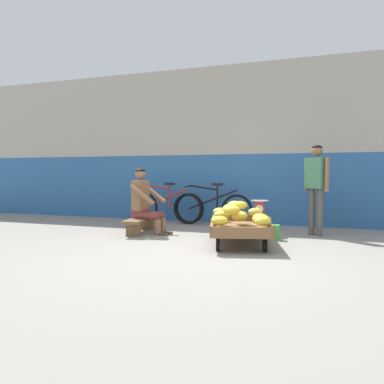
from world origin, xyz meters
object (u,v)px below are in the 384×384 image
object	(u,v)px
customer_adult	(316,179)
vendor_seated	(145,201)
weighing_scale	(260,208)
bicycle_near_left	(165,206)
shopping_bag	(274,232)
low_bench	(141,222)
bicycle_far_left	(212,208)
banana_cart	(240,228)
plastic_crate	(260,226)

from	to	relation	value
customer_adult	vendor_seated	bearing A→B (deg)	-166.14
weighing_scale	bicycle_near_left	world-z (taller)	bicycle_near_left
shopping_bag	weighing_scale	bearing A→B (deg)	122.44
low_bench	shopping_bag	xyz separation A→B (m)	(2.30, 0.07, -0.08)
bicycle_near_left	shopping_bag	size ratio (longest dim) A/B	6.91
customer_adult	weighing_scale	bearing A→B (deg)	-169.10
weighing_scale	bicycle_far_left	world-z (taller)	bicycle_far_left
banana_cart	shopping_bag	xyz separation A→B (m)	(0.44, 0.53, -0.12)
banana_cart	bicycle_far_left	bearing A→B (deg)	117.02
banana_cart	vendor_seated	bearing A→B (deg)	165.91
shopping_bag	bicycle_near_left	bearing A→B (deg)	152.21
weighing_scale	bicycle_far_left	bearing A→B (deg)	142.72
plastic_crate	customer_adult	world-z (taller)	customer_adult
customer_adult	shopping_bag	xyz separation A→B (m)	(-0.63, -0.62, -0.83)
vendor_seated	customer_adult	size ratio (longest dim) A/B	0.75
bicycle_near_left	customer_adult	size ratio (longest dim) A/B	1.08
low_bench	bicycle_far_left	bearing A→B (deg)	54.56
low_bench	bicycle_near_left	xyz separation A→B (m)	(-0.09, 1.33, 0.15)
low_bench	shopping_bag	world-z (taller)	low_bench
low_bench	bicycle_near_left	bearing A→B (deg)	93.79
bicycle_far_left	shopping_bag	bearing A→B (deg)	-42.96
low_bench	weighing_scale	distance (m)	2.10
weighing_scale	bicycle_far_left	distance (m)	1.35
banana_cart	low_bench	world-z (taller)	banana_cart
low_bench	bicycle_near_left	size ratio (longest dim) A/B	0.68
low_bench	weighing_scale	bearing A→B (deg)	14.38
banana_cart	shopping_bag	size ratio (longest dim) A/B	6.65
bicycle_far_left	bicycle_near_left	bearing A→B (deg)	-179.98
plastic_crate	bicycle_near_left	size ratio (longest dim) A/B	0.22
vendor_seated	shopping_bag	bearing A→B (deg)	2.08
weighing_scale	bicycle_near_left	bearing A→B (deg)	158.86
bicycle_far_left	shopping_bag	xyz separation A→B (m)	(1.35, -1.26, -0.23)
plastic_crate	shopping_bag	world-z (taller)	plastic_crate
vendor_seated	bicycle_far_left	size ratio (longest dim) A/B	0.69
banana_cart	bicycle_near_left	world-z (taller)	bicycle_near_left
plastic_crate	customer_adult	distance (m)	1.23
banana_cart	plastic_crate	xyz separation A→B (m)	(0.16, 0.97, -0.09)
customer_adult	shopping_bag	bearing A→B (deg)	-135.45
vendor_seated	bicycle_near_left	distance (m)	1.37
bicycle_near_left	low_bench	bearing A→B (deg)	-86.21
low_bench	vendor_seated	xyz separation A→B (m)	(0.09, -0.01, 0.37)
banana_cart	vendor_seated	size ratio (longest dim) A/B	1.40
vendor_seated	customer_adult	world-z (taller)	customer_adult
vendor_seated	low_bench	bearing A→B (deg)	174.71
banana_cart	low_bench	xyz separation A→B (m)	(-1.86, 0.45, -0.04)
bicycle_far_left	customer_adult	distance (m)	2.17
low_bench	bicycle_far_left	size ratio (longest dim) A/B	0.68
low_bench	bicycle_far_left	xyz separation A→B (m)	(0.95, 1.33, 0.15)
low_bench	plastic_crate	distance (m)	2.09
low_bench	vendor_seated	world-z (taller)	vendor_seated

